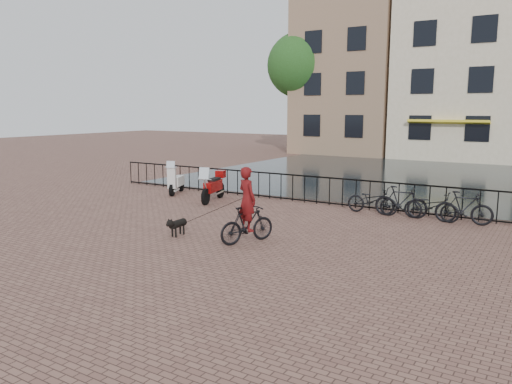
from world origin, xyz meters
The scene contains 14 objects.
ground centered at (0.00, 0.00, 0.00)m, with size 100.00×100.00×0.00m, color brown.
canal_water centered at (0.00, 17.30, 0.00)m, with size 20.00×20.00×0.00m, color black.
railing centered at (0.00, 8.00, 0.50)m, with size 20.00×0.05×1.02m.
canal_house_left centered at (-7.50, 30.00, 6.40)m, with size 7.50×9.00×12.80m.
canal_house_mid centered at (0.50, 30.00, 5.90)m, with size 8.00×9.50×11.80m.
tree_far_left centered at (-11.00, 27.00, 6.73)m, with size 5.04×5.04×9.27m.
cyclist centered at (0.25, 2.16, 0.88)m, with size 1.11×1.75×2.33m.
dog centered at (-1.77, 1.77, 0.26)m, with size 0.30×0.80×0.53m.
motorcycle centered at (-4.03, 6.41, 0.70)m, with size 0.97×2.02×1.41m.
scooter centered at (-6.34, 6.99, 0.72)m, with size 1.02×1.61×1.45m.
parked_bike_0 centered at (1.80, 7.40, 0.45)m, with size 0.60×1.72×0.90m, color black.
parked_bike_1 centered at (2.75, 7.40, 0.50)m, with size 0.47×1.66×1.00m, color black.
parked_bike_2 centered at (3.70, 7.40, 0.45)m, with size 0.60×1.72×0.90m, color black.
parked_bike_3 centered at (4.65, 7.40, 0.50)m, with size 0.47×1.66×1.00m, color black.
Camera 1 is at (7.14, -8.42, 3.47)m, focal length 35.00 mm.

